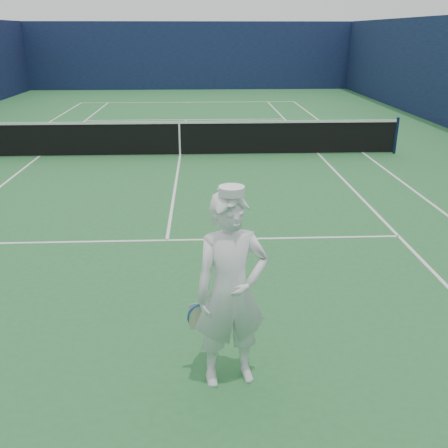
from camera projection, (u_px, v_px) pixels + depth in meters
name	position (u px, v px, depth m)	size (l,w,h in m)	color
ground	(180.00, 156.00, 14.67)	(80.00, 80.00, 0.00)	#276833
court_markings	(180.00, 155.00, 14.67)	(11.03, 23.83, 0.01)	white
windscreen_fence	(178.00, 85.00, 13.95)	(20.12, 36.12, 4.00)	#101A3D
tennis_net	(180.00, 137.00, 14.47)	(12.88, 0.09, 1.07)	#141E4C
tennis_player	(231.00, 292.00, 4.89)	(0.88, 0.63, 2.10)	white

